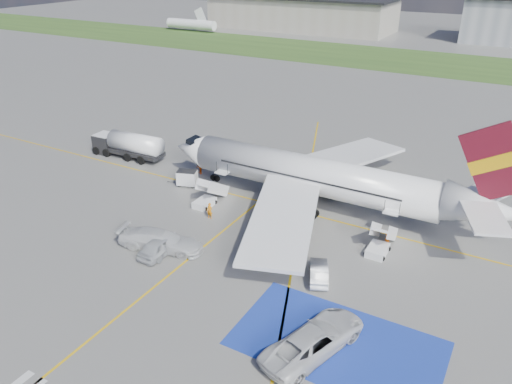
# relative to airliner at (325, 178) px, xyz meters

# --- Properties ---
(ground) EXTENTS (400.00, 400.00, 0.00)m
(ground) POSITION_rel_airliner_xyz_m (-1.51, -14.00, -3.39)
(ground) COLOR #60605E
(ground) RESTS_ON ground
(grass_strip) EXTENTS (400.00, 30.00, 0.01)m
(grass_strip) POSITION_rel_airliner_xyz_m (-1.51, 81.00, -3.39)
(grass_strip) COLOR #2D4C1E
(grass_strip) RESTS_ON ground
(taxiway_line_main) EXTENTS (120.00, 0.20, 0.01)m
(taxiway_line_main) POSITION_rel_airliner_xyz_m (-1.51, -2.00, -3.39)
(taxiway_line_main) COLOR gold
(taxiway_line_main) RESTS_ON ground
(taxiway_line_cross) EXTENTS (0.20, 60.00, 0.01)m
(taxiway_line_cross) POSITION_rel_airliner_xyz_m (-6.51, -24.00, -3.39)
(taxiway_line_cross) COLOR gold
(taxiway_line_cross) RESTS_ON ground
(taxiway_line_diag) EXTENTS (20.71, 56.45, 0.01)m
(taxiway_line_diag) POSITION_rel_airliner_xyz_m (-1.51, -2.00, -3.39)
(taxiway_line_diag) COLOR gold
(taxiway_line_diag) RESTS_ON ground
(staging_box) EXTENTS (14.00, 8.00, 0.01)m
(staging_box) POSITION_rel_airliner_xyz_m (8.49, -18.00, -3.39)
(staging_box) COLOR #1A349E
(staging_box) RESTS_ON ground
(terminal_west) EXTENTS (60.00, 22.00, 10.00)m
(terminal_west) POSITION_rel_airliner_xyz_m (-56.51, 116.00, 1.61)
(terminal_west) COLOR gray
(terminal_west) RESTS_ON ground
(airliner) EXTENTS (36.81, 32.95, 11.92)m
(airliner) POSITION_rel_airliner_xyz_m (0.00, 0.00, 0.00)
(airliner) COLOR white
(airliner) RESTS_ON ground
(airstairs_fwd) EXTENTS (1.90, 5.20, 3.60)m
(airstairs_fwd) POSITION_rel_airliner_xyz_m (-11.01, -5.30, -2.77)
(airstairs_fwd) COLOR white
(airstairs_fwd) RESTS_ON ground
(airstairs_aft) EXTENTS (1.90, 5.20, 3.60)m
(airstairs_aft) POSITION_rel_airliner_xyz_m (7.49, -5.30, -2.77)
(airstairs_aft) COLOR white
(airstairs_aft) RESTS_ON ground
(fuel_tanker) EXTENTS (10.02, 3.24, 3.37)m
(fuel_tanker) POSITION_rel_airliner_xyz_m (-27.24, 0.70, -1.97)
(fuel_tanker) COLOR black
(fuel_tanker) RESTS_ON ground
(gpu_cart) EXTENTS (2.52, 2.02, 1.83)m
(gpu_cart) POSITION_rel_airliner_xyz_m (-15.58, -2.54, -2.57)
(gpu_cart) COLOR white
(gpu_cart) RESTS_ON ground
(car_silver_a) EXTENTS (1.94, 4.78, 1.63)m
(car_silver_a) POSITION_rel_airliner_xyz_m (-9.15, -15.08, -2.58)
(car_silver_a) COLOR #B4B7BB
(car_silver_a) RESTS_ON ground
(car_silver_b) EXTENTS (2.98, 4.33, 1.35)m
(car_silver_b) POSITION_rel_airliner_xyz_m (4.44, -11.72, -2.72)
(car_silver_b) COLOR silver
(car_silver_b) RESTS_ON ground
(van_white_a) EXTENTS (4.71, 6.92, 2.38)m
(van_white_a) POSITION_rel_airliner_xyz_m (7.35, -19.35, -2.20)
(van_white_a) COLOR silver
(van_white_a) RESTS_ON ground
(van_white_b) EXTENTS (6.30, 3.66, 2.32)m
(van_white_b) POSITION_rel_airliner_xyz_m (-9.65, -14.49, -2.23)
(van_white_b) COLOR silver
(van_white_b) RESTS_ON ground
(crew_fwd) EXTENTS (0.64, 0.45, 1.65)m
(crew_fwd) POSITION_rel_airliner_xyz_m (-9.03, -7.65, -2.57)
(crew_fwd) COLOR orange
(crew_fwd) RESTS_ON ground
(crew_nose) EXTENTS (1.10, 1.06, 1.78)m
(crew_nose) POSITION_rel_airliner_xyz_m (-16.29, 0.84, -2.50)
(crew_nose) COLOR #FF620D
(crew_nose) RESTS_ON ground
(crew_aft) EXTENTS (0.87, 1.14, 1.80)m
(crew_aft) POSITION_rel_airliner_xyz_m (7.93, -4.36, -2.49)
(crew_aft) COLOR orange
(crew_aft) RESTS_ON ground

